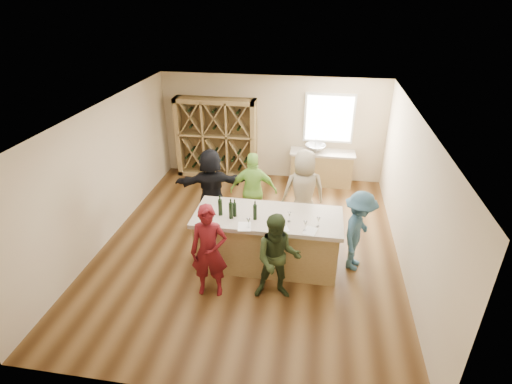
# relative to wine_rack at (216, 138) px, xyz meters

# --- Properties ---
(floor) EXTENTS (6.00, 7.00, 0.10)m
(floor) POSITION_rel_wine_rack_xyz_m (1.50, -3.27, -1.15)
(floor) COLOR #55381B
(floor) RESTS_ON ground
(ceiling) EXTENTS (6.00, 7.00, 0.10)m
(ceiling) POSITION_rel_wine_rack_xyz_m (1.50, -3.27, 1.75)
(ceiling) COLOR white
(ceiling) RESTS_ON ground
(wall_back) EXTENTS (6.00, 0.10, 2.80)m
(wall_back) POSITION_rel_wine_rack_xyz_m (1.50, 0.28, 0.30)
(wall_back) COLOR #C9B492
(wall_back) RESTS_ON ground
(wall_front) EXTENTS (6.00, 0.10, 2.80)m
(wall_front) POSITION_rel_wine_rack_xyz_m (1.50, -6.82, 0.30)
(wall_front) COLOR #C9B492
(wall_front) RESTS_ON ground
(wall_left) EXTENTS (0.10, 7.00, 2.80)m
(wall_left) POSITION_rel_wine_rack_xyz_m (-1.55, -3.27, 0.30)
(wall_left) COLOR #C9B492
(wall_left) RESTS_ON ground
(wall_right) EXTENTS (0.10, 7.00, 2.80)m
(wall_right) POSITION_rel_wine_rack_xyz_m (4.55, -3.27, 0.30)
(wall_right) COLOR #C9B492
(wall_right) RESTS_ON ground
(window_frame) EXTENTS (1.30, 0.06, 1.30)m
(window_frame) POSITION_rel_wine_rack_xyz_m (3.00, 0.20, 0.65)
(window_frame) COLOR white
(window_frame) RESTS_ON wall_back
(window_pane) EXTENTS (1.18, 0.01, 1.18)m
(window_pane) POSITION_rel_wine_rack_xyz_m (3.00, 0.17, 0.65)
(window_pane) COLOR white
(window_pane) RESTS_ON wall_back
(wine_rack) EXTENTS (2.20, 0.45, 2.20)m
(wine_rack) POSITION_rel_wine_rack_xyz_m (0.00, 0.00, 0.00)
(wine_rack) COLOR olive
(wine_rack) RESTS_ON floor
(back_counter_base) EXTENTS (1.60, 0.58, 0.86)m
(back_counter_base) POSITION_rel_wine_rack_xyz_m (2.90, -0.07, -0.67)
(back_counter_base) COLOR olive
(back_counter_base) RESTS_ON floor
(back_counter_top) EXTENTS (1.70, 0.62, 0.06)m
(back_counter_top) POSITION_rel_wine_rack_xyz_m (2.90, -0.07, -0.21)
(back_counter_top) COLOR #B1A290
(back_counter_top) RESTS_ON back_counter_base
(sink) EXTENTS (0.54, 0.54, 0.19)m
(sink) POSITION_rel_wine_rack_xyz_m (2.70, -0.07, -0.09)
(sink) COLOR silver
(sink) RESTS_ON back_counter_top
(faucet) EXTENTS (0.02, 0.02, 0.30)m
(faucet) POSITION_rel_wine_rack_xyz_m (2.70, 0.11, -0.03)
(faucet) COLOR silver
(faucet) RESTS_ON back_counter_top
(tasting_counter_base) EXTENTS (2.60, 1.00, 1.00)m
(tasting_counter_base) POSITION_rel_wine_rack_xyz_m (1.94, -3.82, -0.60)
(tasting_counter_base) COLOR olive
(tasting_counter_base) RESTS_ON floor
(tasting_counter_top) EXTENTS (2.72, 1.12, 0.08)m
(tasting_counter_top) POSITION_rel_wine_rack_xyz_m (1.94, -3.82, -0.06)
(tasting_counter_top) COLOR #B1A290
(tasting_counter_top) RESTS_ON tasting_counter_base
(wine_bottle_a) EXTENTS (0.08, 0.08, 0.32)m
(wine_bottle_a) POSITION_rel_wine_rack_xyz_m (1.08, -3.94, 0.14)
(wine_bottle_a) COLOR black
(wine_bottle_a) RESTS_ON tasting_counter_top
(wine_bottle_b) EXTENTS (0.10, 0.10, 0.31)m
(wine_bottle_b) POSITION_rel_wine_rack_xyz_m (1.30, -4.02, 0.14)
(wine_bottle_b) COLOR black
(wine_bottle_b) RESTS_ON tasting_counter_top
(wine_bottle_c) EXTENTS (0.08, 0.08, 0.27)m
(wine_bottle_c) POSITION_rel_wine_rack_xyz_m (1.35, -3.94, 0.11)
(wine_bottle_c) COLOR black
(wine_bottle_c) RESTS_ON tasting_counter_top
(wine_bottle_e) EXTENTS (0.09, 0.09, 0.29)m
(wine_bottle_e) POSITION_rel_wine_rack_xyz_m (1.73, -3.99, 0.12)
(wine_bottle_e) COLOR black
(wine_bottle_e) RESTS_ON tasting_counter_top
(wine_glass_a) EXTENTS (0.08, 0.08, 0.18)m
(wine_glass_a) POSITION_rel_wine_rack_xyz_m (1.66, -4.28, 0.07)
(wine_glass_a) COLOR white
(wine_glass_a) RESTS_ON tasting_counter_top
(wine_glass_c) EXTENTS (0.08, 0.08, 0.18)m
(wine_glass_c) POSITION_rel_wine_rack_xyz_m (2.64, -4.22, 0.07)
(wine_glass_c) COLOR white
(wine_glass_c) RESTS_ON tasting_counter_top
(wine_glass_d) EXTENTS (0.09, 0.09, 0.19)m
(wine_glass_d) POSITION_rel_wine_rack_xyz_m (2.34, -3.97, 0.08)
(wine_glass_d) COLOR white
(wine_glass_d) RESTS_ON tasting_counter_top
(wine_glass_e) EXTENTS (0.08, 0.08, 0.18)m
(wine_glass_e) POSITION_rel_wine_rack_xyz_m (2.86, -4.06, 0.07)
(wine_glass_e) COLOR white
(wine_glass_e) RESTS_ON tasting_counter_top
(tasting_menu_a) EXTENTS (0.27, 0.34, 0.00)m
(tasting_menu_a) POSITION_rel_wine_rack_xyz_m (1.59, -4.26, -0.02)
(tasting_menu_a) COLOR white
(tasting_menu_a) RESTS_ON tasting_counter_top
(tasting_menu_b) EXTENTS (0.34, 0.39, 0.00)m
(tasting_menu_b) POSITION_rel_wine_rack_xyz_m (2.22, -4.18, -0.02)
(tasting_menu_b) COLOR white
(tasting_menu_b) RESTS_ON tasting_counter_top
(tasting_menu_c) EXTENTS (0.28, 0.33, 0.00)m
(tasting_menu_c) POSITION_rel_wine_rack_xyz_m (2.73, -4.22, -0.02)
(tasting_menu_c) COLOR white
(tasting_menu_c) RESTS_ON tasting_counter_top
(person_near_left) EXTENTS (0.67, 0.52, 1.72)m
(person_near_left) POSITION_rel_wine_rack_xyz_m (1.08, -4.79, -0.24)
(person_near_left) COLOR #590F14
(person_near_left) RESTS_ON floor
(person_near_right) EXTENTS (0.83, 0.52, 1.61)m
(person_near_right) POSITION_rel_wine_rack_xyz_m (2.23, -4.71, -0.30)
(person_near_right) COLOR #263319
(person_near_right) RESTS_ON floor
(person_server) EXTENTS (0.78, 1.13, 1.60)m
(person_server) POSITION_rel_wine_rack_xyz_m (3.60, -3.66, -0.30)
(person_server) COLOR #335972
(person_server) RESTS_ON floor
(person_far_mid) EXTENTS (1.05, 0.59, 1.74)m
(person_far_mid) POSITION_rel_wine_rack_xyz_m (1.45, -2.48, -0.23)
(person_far_mid) COLOR #8CC64C
(person_far_mid) RESTS_ON floor
(person_far_right) EXTENTS (1.02, 0.78, 1.85)m
(person_far_right) POSITION_rel_wine_rack_xyz_m (2.53, -2.47, -0.17)
(person_far_right) COLOR gray
(person_far_right) RESTS_ON floor
(person_far_left) EXTENTS (1.71, 0.94, 1.74)m
(person_far_left) POSITION_rel_wine_rack_xyz_m (0.49, -2.43, -0.23)
(person_far_left) COLOR black
(person_far_left) RESTS_ON floor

